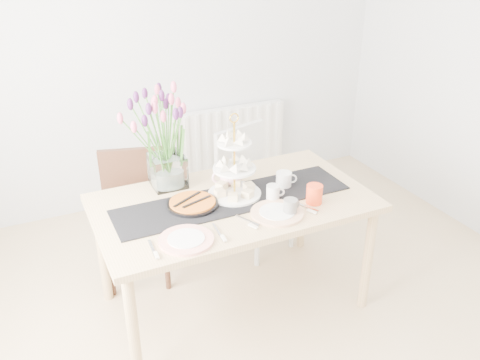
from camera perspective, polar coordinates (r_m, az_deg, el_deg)
name	(u,v)px	position (r m, az deg, el deg)	size (l,w,h in m)	color
room_shell	(312,149)	(2.27, 8.09, 3.52)	(4.50, 4.50, 4.50)	tan
radiator	(222,141)	(4.60, -2.00, 4.44)	(1.20, 0.08, 0.60)	white
dining_table	(233,211)	(3.00, -0.74, -3.51)	(1.60, 0.90, 0.75)	tan
chair_brown	(135,206)	(3.47, -11.70, -2.82)	(0.53, 0.53, 0.87)	#341E13
chair_white	(250,179)	(3.70, 1.18, 0.07)	(0.56, 0.56, 0.91)	silver
table_runner	(233,199)	(2.96, -0.75, -2.17)	(1.40, 0.35, 0.01)	black
tulip_vase	(164,124)	(3.00, -8.49, 6.26)	(0.72, 0.72, 0.62)	silver
cake_stand	(234,176)	(2.95, -0.63, 0.49)	(0.31, 0.31, 0.46)	gold
teapot	(231,175)	(3.09, -1.02, 0.56)	(0.23, 0.19, 0.15)	silver
cream_jug	(284,180)	(3.10, 4.93, 0.05)	(0.10, 0.10, 0.10)	white
tart_tin	(193,204)	(2.90, -5.35, -2.70)	(0.29, 0.29, 0.04)	black
mug_grey	(290,207)	(2.81, 5.67, -3.04)	(0.08, 0.08, 0.09)	slate
mug_white	(273,193)	(2.95, 3.71, -1.43)	(0.08, 0.08, 0.09)	silver
mug_orange	(314,194)	(2.94, 8.34, -1.58)	(0.09, 0.09, 0.11)	#FF441C
plate_left	(186,240)	(2.60, -6.07, -6.70)	(0.28, 0.28, 0.01)	white
plate_right	(277,213)	(2.82, 4.18, -3.71)	(0.30, 0.30, 0.02)	white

